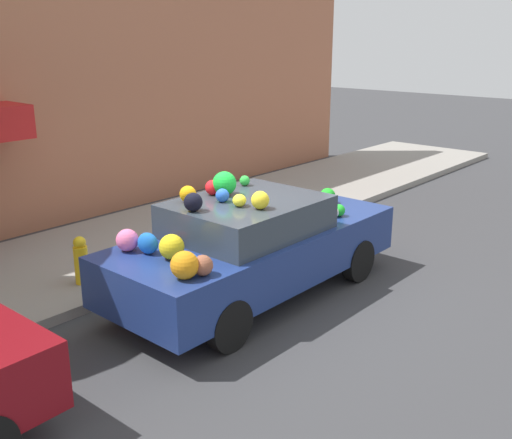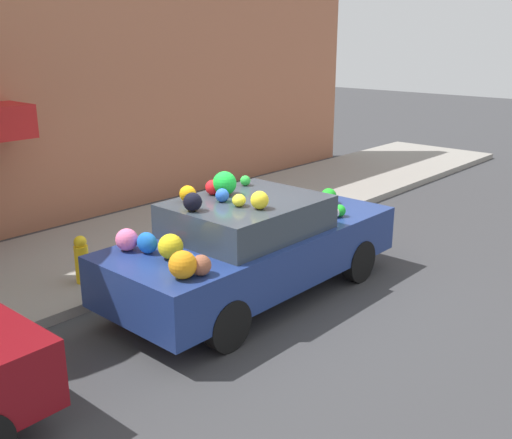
{
  "view_description": "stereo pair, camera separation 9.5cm",
  "coord_description": "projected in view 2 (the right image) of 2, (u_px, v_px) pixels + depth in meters",
  "views": [
    {
      "loc": [
        -5.89,
        -5.34,
        3.54
      ],
      "look_at": [
        0.0,
        -0.17,
        1.12
      ],
      "focal_mm": 42.0,
      "sensor_mm": 36.0,
      "label": 1
    },
    {
      "loc": [
        -5.83,
        -5.42,
        3.54
      ],
      "look_at": [
        0.0,
        -0.17,
        1.12
      ],
      "focal_mm": 42.0,
      "sensor_mm": 36.0,
      "label": 2
    }
  ],
  "objects": [
    {
      "name": "ground_plane",
      "position": [
        247.0,
        291.0,
        8.65
      ],
      "size": [
        60.0,
        60.0,
        0.0
      ],
      "primitive_type": "plane",
      "color": "#38383A"
    },
    {
      "name": "sidewalk_curb",
      "position": [
        133.0,
        244.0,
        10.35
      ],
      "size": [
        24.0,
        3.2,
        0.14
      ],
      "color": "gray",
      "rests_on": "ground"
    },
    {
      "name": "building_facade",
      "position": [
        40.0,
        70.0,
        10.79
      ],
      "size": [
        18.0,
        1.2,
        5.95
      ],
      "color": "#B26B4C",
      "rests_on": "ground"
    },
    {
      "name": "fire_hydrant",
      "position": [
        82.0,
        259.0,
        8.49
      ],
      "size": [
        0.2,
        0.2,
        0.7
      ],
      "color": "gold",
      "rests_on": "sidewalk_curb"
    },
    {
      "name": "art_car",
      "position": [
        253.0,
        244.0,
        8.27
      ],
      "size": [
        4.48,
        1.81,
        1.76
      ],
      "rotation": [
        0.0,
        0.0,
        -0.0
      ],
      "color": "navy",
      "rests_on": "ground"
    }
  ]
}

